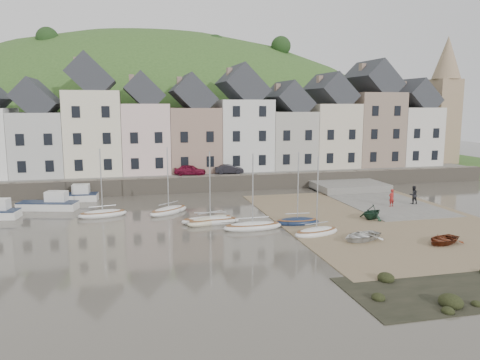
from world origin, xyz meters
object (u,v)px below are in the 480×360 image
object	(u,v)px
rowboat_red	(443,239)
car_left	(190,170)
sailboat_0	(103,214)
person_red	(392,198)
person_dark	(413,195)
car_right	(229,169)
rowboat_green	(372,212)
rowboat_white	(361,236)

from	to	relation	value
rowboat_red	car_left	size ratio (longest dim) A/B	0.80
sailboat_0	rowboat_red	world-z (taller)	sailboat_0
person_red	car_left	size ratio (longest dim) A/B	0.46
person_dark	car_right	size ratio (longest dim) A/B	0.53
sailboat_0	rowboat_green	bearing A→B (deg)	-16.40
person_dark	sailboat_0	bearing A→B (deg)	-2.84
rowboat_green	car_right	distance (m)	21.10
person_dark	rowboat_red	bearing A→B (deg)	66.23
rowboat_white	car_left	bearing A→B (deg)	-178.80
sailboat_0	rowboat_white	bearing A→B (deg)	-33.46
sailboat_0	rowboat_green	xyz separation A→B (m)	(22.82, -6.71, 0.44)
sailboat_0	car_left	bearing A→B (deg)	52.70
person_red	car_right	bearing A→B (deg)	-62.93
person_dark	car_right	world-z (taller)	car_right
car_left	car_right	world-z (taller)	car_left
person_dark	car_left	distance (m)	25.10
sailboat_0	rowboat_white	size ratio (longest dim) A/B	1.93
sailboat_0	rowboat_white	world-z (taller)	sailboat_0
sailboat_0	person_dark	size ratio (longest dim) A/B	3.48
car_left	car_right	bearing A→B (deg)	-71.39
rowboat_white	car_right	distance (m)	25.43
sailboat_0	person_dark	world-z (taller)	sailboat_0
rowboat_red	car_right	world-z (taller)	car_right
rowboat_green	car_right	xyz separation A→B (m)	(-8.52, 19.24, 1.47)
rowboat_red	person_red	distance (m)	12.26
car_right	person_dark	bearing A→B (deg)	-126.99
sailboat_0	rowboat_red	xyz separation A→B (m)	(24.09, -14.56, 0.10)
rowboat_white	person_red	world-z (taller)	person_red
person_dark	car_left	bearing A→B (deg)	-34.55
rowboat_red	car_left	world-z (taller)	car_left
person_dark	car_left	world-z (taller)	car_left
person_dark	car_right	bearing A→B (deg)	-42.01
rowboat_white	car_left	xyz separation A→B (m)	(-9.27, 24.97, 1.83)
person_red	car_left	xyz separation A→B (m)	(-17.59, 15.22, 1.26)
rowboat_green	rowboat_red	world-z (taller)	rowboat_green
person_dark	rowboat_green	bearing A→B (deg)	34.22
person_dark	car_left	xyz separation A→B (m)	(-20.34, 14.65, 1.20)
rowboat_white	person_dark	size ratio (longest dim) A/B	1.81
sailboat_0	person_dark	xyz separation A→B (m)	(29.89, -2.12, 0.76)
car_right	rowboat_white	bearing A→B (deg)	-163.51
car_left	car_right	xyz separation A→B (m)	(4.75, 0.00, -0.06)
rowboat_white	person_dark	xyz separation A→B (m)	(11.07, 10.32, 0.63)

